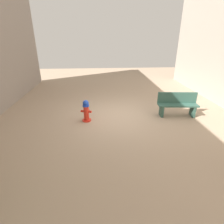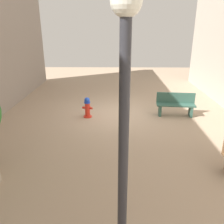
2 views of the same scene
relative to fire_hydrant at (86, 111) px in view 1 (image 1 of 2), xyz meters
The scene contains 3 objects.
ground_plane 1.38m from the fire_hydrant, 161.73° to the right, with size 23.40×23.40×0.00m, color tan.
fire_hydrant is the anchor object (origin of this frame).
bench_near 3.66m from the fire_hydrant, behind, with size 1.61×0.57×0.95m.
Camera 1 is at (0.72, 6.73, 3.04)m, focal length 28.75 mm.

